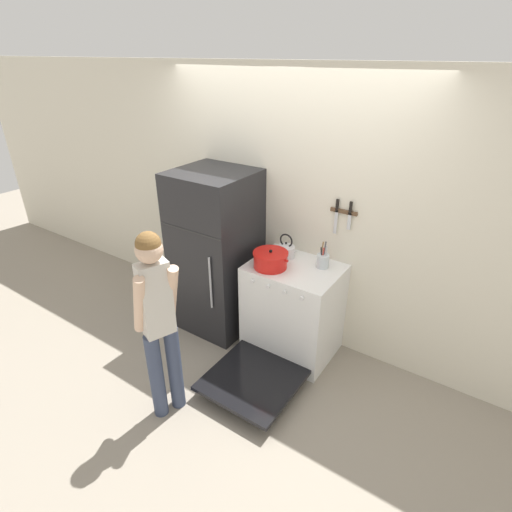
# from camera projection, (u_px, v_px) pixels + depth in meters

# --- Properties ---
(ground_plane) EXTENTS (14.00, 14.00, 0.00)m
(ground_plane) POSITION_uv_depth(u_px,v_px,m) (281.00, 321.00, 4.32)
(ground_plane) COLOR gray
(wall_back) EXTENTS (10.00, 0.06, 2.55)m
(wall_back) POSITION_uv_depth(u_px,v_px,m) (286.00, 210.00, 3.76)
(wall_back) COLOR silver
(wall_back) RESTS_ON ground_plane
(refrigerator) EXTENTS (0.73, 0.72, 1.65)m
(refrigerator) POSITION_uv_depth(u_px,v_px,m) (216.00, 253.00, 3.97)
(refrigerator) COLOR black
(refrigerator) RESTS_ON ground_plane
(stove_range) EXTENTS (0.81, 1.35, 0.91)m
(stove_range) POSITION_uv_depth(u_px,v_px,m) (291.00, 312.00, 3.71)
(stove_range) COLOR white
(stove_range) RESTS_ON ground_plane
(dutch_oven_pot) EXTENTS (0.35, 0.31, 0.17)m
(dutch_oven_pot) POSITION_uv_depth(u_px,v_px,m) (270.00, 260.00, 3.49)
(dutch_oven_pot) COLOR red
(dutch_oven_pot) RESTS_ON stove_range
(tea_kettle) EXTENTS (0.21, 0.17, 0.23)m
(tea_kettle) POSITION_uv_depth(u_px,v_px,m) (286.00, 250.00, 3.67)
(tea_kettle) COLOR silver
(tea_kettle) RESTS_ON stove_range
(utensil_jar) EXTENTS (0.11, 0.11, 0.24)m
(utensil_jar) POSITION_uv_depth(u_px,v_px,m) (323.00, 260.00, 3.49)
(utensil_jar) COLOR silver
(utensil_jar) RESTS_ON stove_range
(person) EXTENTS (0.33, 0.38, 1.58)m
(person) POSITION_uv_depth(u_px,v_px,m) (158.00, 318.00, 2.87)
(person) COLOR #38425B
(person) RESTS_ON ground_plane
(wall_knife_strip) EXTENTS (0.24, 0.03, 0.32)m
(wall_knife_strip) POSITION_uv_depth(u_px,v_px,m) (343.00, 212.00, 3.38)
(wall_knife_strip) COLOR brown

